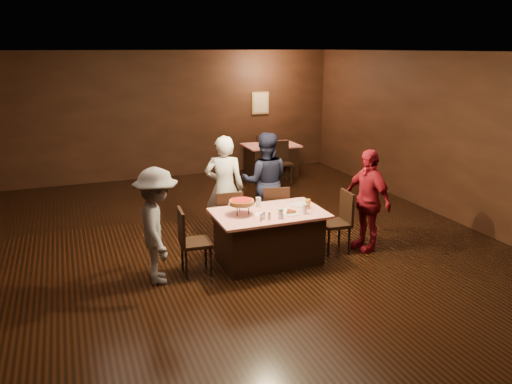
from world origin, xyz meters
The scene contains 23 objects.
room centered at (0.00, 0.01, 2.14)m, with size 10.00×10.04×3.02m.
main_table centered at (0.15, -0.59, 0.39)m, with size 1.60×1.00×0.77m, color #AC100B.
back_table centered at (2.18, 4.19, 0.39)m, with size 1.30×0.90×0.77m, color red.
chair_far_left centered at (-0.25, 0.16, 0.47)m, with size 0.42×0.42×0.95m, color black.
chair_far_right centered at (0.55, 0.16, 0.47)m, with size 0.42×0.42×0.95m, color black.
chair_end_left centered at (-0.95, -0.59, 0.47)m, with size 0.42×0.42×0.95m, color black.
chair_end_right centered at (1.25, -0.59, 0.47)m, with size 0.42×0.42×0.95m, color black.
chair_back_near centered at (2.18, 3.49, 0.47)m, with size 0.42×0.42×0.95m, color black.
chair_back_far centered at (2.18, 4.79, 0.47)m, with size 0.42×0.42×0.95m, color black.
diner_white_jacket centered at (-0.17, 0.54, 0.86)m, with size 0.63×0.41×1.73m, color silver.
diner_navy_hoodie centered at (0.62, 0.73, 0.85)m, with size 0.83×0.64×1.70m, color #181A32.
diner_grey_knit centered at (-1.48, -0.64, 0.79)m, with size 1.02×0.59×1.58m, color slate.
diner_red_shirt centered at (1.75, -0.68, 0.80)m, with size 0.94×0.39×1.60m, color maroon.
pizza_stand centered at (-0.25, -0.54, 0.95)m, with size 0.38×0.38×0.22m.
plate_with_slice centered at (0.40, -0.77, 0.80)m, with size 0.25×0.25×0.06m.
plate_empty centered at (0.70, -0.44, 0.78)m, with size 0.25×0.25×0.01m, color white.
glass_front_left centered at (0.20, -0.89, 0.84)m, with size 0.08×0.08×0.14m, color silver.
glass_front_right centered at (0.60, -0.84, 0.84)m, with size 0.08×0.08×0.14m, color silver.
glass_amber centered at (0.75, -0.64, 0.84)m, with size 0.08×0.08×0.14m, color #BF7F26.
glass_back centered at (0.10, -0.29, 0.84)m, with size 0.08×0.08×0.14m, color silver.
condiments centered at (-0.03, -0.87, 0.82)m, with size 0.17×0.10×0.09m.
napkin_center centered at (0.45, -0.59, 0.77)m, with size 0.16×0.16×0.01m, color white.
napkin_left centered at (0.00, -0.64, 0.77)m, with size 0.16×0.16×0.01m, color white.
Camera 1 is at (-2.49, -6.90, 3.07)m, focal length 35.00 mm.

